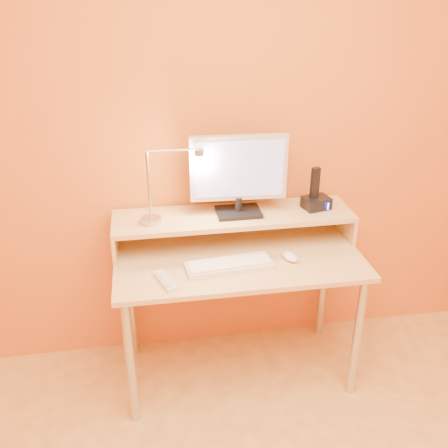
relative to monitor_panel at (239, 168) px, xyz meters
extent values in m
cube|color=orange|center=(-0.02, 0.16, 0.13)|extent=(3.00, 0.04, 2.50)
cylinder|color=#BCBCC2|center=(-0.57, -0.41, -0.77)|extent=(0.04, 0.04, 0.69)
cylinder|color=#BCBCC2|center=(0.53, -0.41, -0.77)|extent=(0.04, 0.04, 0.69)
cylinder|color=#BCBCC2|center=(-0.57, 0.09, -0.77)|extent=(0.04, 0.04, 0.69)
cylinder|color=#BCBCC2|center=(0.53, 0.09, -0.77)|extent=(0.04, 0.04, 0.69)
cube|color=tan|center=(-0.02, -0.16, -0.41)|extent=(1.20, 0.60, 0.02)
cube|color=tan|center=(-0.62, -0.01, -0.33)|extent=(0.02, 0.30, 0.14)
cube|color=tan|center=(0.57, -0.01, -0.33)|extent=(0.02, 0.30, 0.14)
cube|color=tan|center=(-0.02, -0.01, -0.25)|extent=(1.20, 0.30, 0.02)
cube|color=black|center=(0.00, -0.01, -0.23)|extent=(0.22, 0.16, 0.02)
cylinder|color=black|center=(0.00, -0.01, -0.19)|extent=(0.04, 0.04, 0.07)
cube|color=silver|center=(0.00, 0.00, 0.00)|extent=(0.47, 0.06, 0.32)
cube|color=black|center=(0.00, 0.02, 0.00)|extent=(0.43, 0.03, 0.27)
cube|color=#9B9DDA|center=(0.00, -0.02, 0.00)|extent=(0.43, 0.02, 0.28)
cylinder|color=#BCBCC2|center=(-0.43, -0.04, -0.23)|extent=(0.10, 0.10, 0.02)
cylinder|color=#BCBCC2|center=(-0.43, -0.04, -0.05)|extent=(0.01, 0.01, 0.33)
cylinder|color=#BCBCC2|center=(-0.31, -0.04, 0.12)|extent=(0.24, 0.01, 0.01)
cylinder|color=#BCBCC2|center=(-0.19, -0.04, 0.10)|extent=(0.04, 0.04, 0.03)
cylinder|color=#FFEAC6|center=(-0.19, -0.04, 0.09)|extent=(0.03, 0.03, 0.00)
cube|color=black|center=(0.40, -0.01, -0.21)|extent=(0.15, 0.13, 0.06)
cube|color=black|center=(0.39, -0.01, -0.10)|extent=(0.04, 0.03, 0.16)
cube|color=#3738FA|center=(0.45, -0.06, -0.21)|extent=(0.01, 0.00, 0.04)
cube|color=silver|center=(-0.09, -0.25, -0.39)|extent=(0.42, 0.17, 0.02)
ellipsoid|color=white|center=(0.21, -0.23, -0.38)|extent=(0.09, 0.12, 0.04)
cube|color=silver|center=(-0.39, -0.34, -0.39)|extent=(0.10, 0.18, 0.02)
camera|label=1|loc=(-0.45, -2.27, 0.83)|focal=40.72mm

